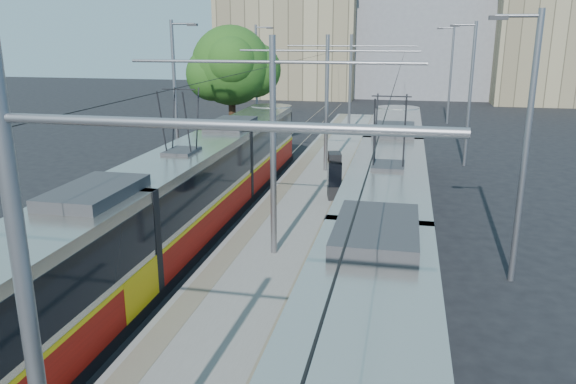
# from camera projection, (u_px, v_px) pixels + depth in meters

# --- Properties ---
(platform) EXTENTS (4.00, 50.00, 0.30)m
(platform) POSITION_uv_depth(u_px,v_px,m) (316.00, 187.00, 27.22)
(platform) COLOR gray
(platform) RESTS_ON ground
(tactile_strip_left) EXTENTS (0.70, 50.00, 0.01)m
(tactile_strip_left) POSITION_uv_depth(u_px,v_px,m) (287.00, 183.00, 27.47)
(tactile_strip_left) COLOR gray
(tactile_strip_left) RESTS_ON platform
(tactile_strip_right) EXTENTS (0.70, 50.00, 0.01)m
(tactile_strip_right) POSITION_uv_depth(u_px,v_px,m) (346.00, 186.00, 26.89)
(tactile_strip_right) COLOR gray
(tactile_strip_right) RESTS_ON platform
(rails) EXTENTS (8.71, 70.00, 0.03)m
(rails) POSITION_uv_depth(u_px,v_px,m) (316.00, 190.00, 27.26)
(rails) COLOR gray
(rails) RESTS_ON ground
(tram_left) EXTENTS (2.43, 28.88, 5.50)m
(tram_left) POSITION_uv_depth(u_px,v_px,m) (184.00, 196.00, 20.17)
(tram_left) COLOR black
(tram_left) RESTS_ON ground
(tram_right) EXTENTS (2.43, 31.99, 5.50)m
(tram_right) POSITION_uv_depth(u_px,v_px,m) (386.00, 211.00, 17.97)
(tram_right) COLOR black
(tram_right) RESTS_ON ground
(catenary) EXTENTS (9.20, 70.00, 7.00)m
(catenary) POSITION_uv_depth(u_px,v_px,m) (307.00, 104.00, 23.35)
(catenary) COLOR slate
(catenary) RESTS_ON platform
(street_lamps) EXTENTS (15.18, 38.22, 8.00)m
(street_lamps) POSITION_uv_depth(u_px,v_px,m) (329.00, 95.00, 29.89)
(street_lamps) COLOR slate
(street_lamps) RESTS_ON ground
(shelter) EXTENTS (0.75, 1.03, 2.06)m
(shelter) POSITION_uv_depth(u_px,v_px,m) (334.00, 175.00, 24.58)
(shelter) COLOR black
(shelter) RESTS_ON platform
(tree) EXTENTS (5.43, 5.02, 7.88)m
(tree) POSITION_uv_depth(u_px,v_px,m) (237.00, 67.00, 35.13)
(tree) COLOR #382314
(tree) RESTS_ON ground
(building_left) EXTENTS (16.32, 12.24, 12.79)m
(building_left) POSITION_uv_depth(u_px,v_px,m) (292.00, 42.00, 68.00)
(building_left) COLOR tan
(building_left) RESTS_ON ground
(building_centre) EXTENTS (18.36, 14.28, 16.47)m
(building_centre) POSITION_uv_depth(u_px,v_px,m) (427.00, 26.00, 68.10)
(building_centre) COLOR gray
(building_centre) RESTS_ON ground
(building_right) EXTENTS (14.28, 10.20, 13.07)m
(building_right) POSITION_uv_depth(u_px,v_px,m) (562.00, 41.00, 60.14)
(building_right) COLOR tan
(building_right) RESTS_ON ground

